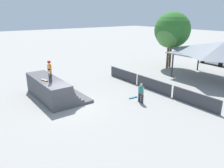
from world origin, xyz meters
TOP-DOWN VIEW (x-y plane):
  - ground_plane at (0.00, 0.00)m, footprint 160.00×160.00m
  - quarter_pipe_ramp at (-2.39, -0.10)m, footprint 5.77×3.34m
  - skater_on_deck at (-1.38, -0.50)m, footprint 0.68×0.50m
  - skateboard_on_deck at (-1.99, -0.74)m, footprint 0.84×0.39m
  - bystander_walking at (2.65, 5.03)m, footprint 0.63×0.24m
  - skateboard_on_ground at (1.60, 5.21)m, footprint 0.27×0.81m
  - barrier_fence at (1.28, 7.85)m, footprint 12.47×0.12m
  - pavilion_shelter at (3.40, 15.29)m, footprint 9.62×5.74m
  - tree_beside_pavilion at (-3.60, 15.56)m, footprint 3.20×3.20m
  - tree_far_back at (-3.74, 16.20)m, footprint 4.37×4.37m
  - parked_car_white at (-1.08, 22.46)m, footprint 4.50×2.11m

SIDE VIEW (x-z plane):
  - ground_plane at x=0.00m, z-range 0.00..0.00m
  - skateboard_on_ground at x=1.60m, z-range 0.01..0.10m
  - barrier_fence at x=1.28m, z-range 0.00..1.05m
  - parked_car_white at x=-1.08m, z-range -0.03..1.24m
  - quarter_pipe_ramp at x=-2.39m, z-range -0.11..1.58m
  - bystander_walking at x=2.65m, z-range 0.09..1.64m
  - skateboard_on_deck at x=-1.99m, z-range 1.70..1.79m
  - skater_on_deck at x=-1.38m, z-range 1.81..3.46m
  - pavilion_shelter at x=3.40m, z-range 1.26..5.30m
  - tree_beside_pavilion at x=-3.60m, z-range 1.26..7.03m
  - tree_far_back at x=-3.74m, z-range 1.24..8.10m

